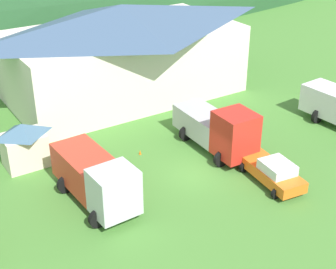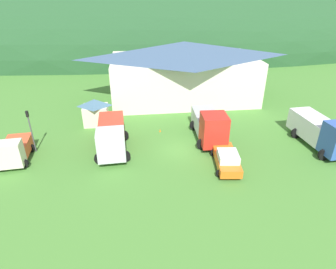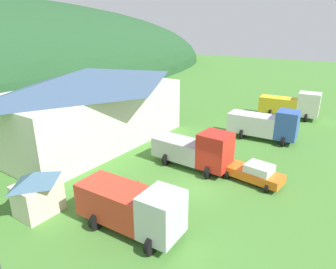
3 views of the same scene
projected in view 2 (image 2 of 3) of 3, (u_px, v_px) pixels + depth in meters
ground_plane at (181, 150)px, 28.10m from camera, size 200.00×200.00×0.00m
forested_hill_backdrop at (147, 44)px, 79.34m from camera, size 179.21×60.00×36.48m
depot_building at (183, 70)px, 39.00m from camera, size 20.61×10.98×7.85m
play_shed_cream at (96, 112)px, 32.61m from camera, size 2.91×2.30×3.05m
light_truck_cream at (13, 150)px, 25.65m from camera, size 2.91×4.79×2.61m
tow_truck_silver at (112, 136)px, 27.13m from camera, size 3.39×6.90×3.20m
crane_truck_red at (210, 125)px, 29.06m from camera, size 3.31×7.20×3.59m
box_truck_blue at (322, 131)px, 27.75m from camera, size 3.43×7.40×3.54m
service_pickup_orange at (227, 159)px, 25.13m from camera, size 2.63×5.13×1.66m
traffic_light_west at (30, 127)px, 26.67m from camera, size 0.20×0.32×4.21m
traffic_cone_near_pickup at (160, 132)px, 31.59m from camera, size 0.36×0.36×0.65m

